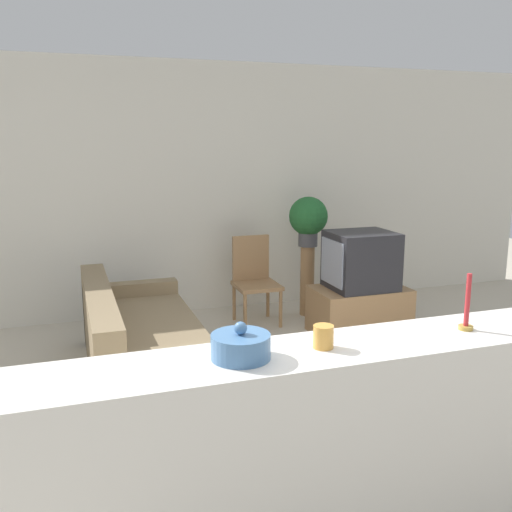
{
  "coord_description": "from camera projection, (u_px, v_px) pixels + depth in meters",
  "views": [
    {
      "loc": [
        -1.17,
        -2.66,
        1.89
      ],
      "look_at": [
        0.46,
        2.13,
        0.85
      ],
      "focal_mm": 40.0,
      "sensor_mm": 36.0,
      "label": 1
    }
  ],
  "objects": [
    {
      "name": "ground_plane",
      "position": [
        300.0,
        481.0,
        3.22
      ],
      "size": [
        14.0,
        14.0,
        0.0
      ],
      "primitive_type": "plane",
      "color": "beige"
    },
    {
      "name": "wall_back",
      "position": [
        177.0,
        190.0,
        6.12
      ],
      "size": [
        9.0,
        0.06,
        2.7
      ],
      "color": "silver",
      "rests_on": "ground_plane"
    },
    {
      "name": "couch",
      "position": [
        140.0,
        345.0,
        4.56
      ],
      "size": [
        0.88,
        2.0,
        0.75
      ],
      "color": "#847051",
      "rests_on": "ground_plane"
    },
    {
      "name": "tv_stand",
      "position": [
        359.0,
        310.0,
        5.62
      ],
      "size": [
        0.91,
        0.57,
        0.46
      ],
      "color": "#9E754C",
      "rests_on": "ground_plane"
    },
    {
      "name": "television",
      "position": [
        360.0,
        260.0,
        5.52
      ],
      "size": [
        0.62,
        0.54,
        0.55
      ],
      "color": "#232328",
      "rests_on": "tv_stand"
    },
    {
      "name": "wooden_chair",
      "position": [
        254.0,
        276.0,
        5.93
      ],
      "size": [
        0.44,
        0.44,
        0.9
      ],
      "color": "#9E754C",
      "rests_on": "ground_plane"
    },
    {
      "name": "plant_stand",
      "position": [
        307.0,
        281.0,
        6.18
      ],
      "size": [
        0.15,
        0.15,
        0.76
      ],
      "color": "#9E754C",
      "rests_on": "ground_plane"
    },
    {
      "name": "potted_plant",
      "position": [
        308.0,
        218.0,
        6.04
      ],
      "size": [
        0.41,
        0.41,
        0.53
      ],
      "color": "#4C4C51",
      "rests_on": "plant_stand"
    },
    {
      "name": "foreground_counter",
      "position": [
        345.0,
        445.0,
        2.65
      ],
      "size": [
        2.96,
        0.44,
        0.99
      ],
      "color": "white",
      "rests_on": "ground_plane"
    },
    {
      "name": "decorative_bowl",
      "position": [
        241.0,
        346.0,
        2.38
      ],
      "size": [
        0.25,
        0.25,
        0.16
      ],
      "color": "#4C7AAD",
      "rests_on": "foreground_counter"
    },
    {
      "name": "candle_jar",
      "position": [
        323.0,
        337.0,
        2.5
      ],
      "size": [
        0.09,
        0.09,
        0.1
      ],
      "color": "gold",
      "rests_on": "foreground_counter"
    },
    {
      "name": "candlestick",
      "position": [
        467.0,
        311.0,
        2.73
      ],
      "size": [
        0.07,
        0.07,
        0.28
      ],
      "color": "#B7933D",
      "rests_on": "foreground_counter"
    }
  ]
}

